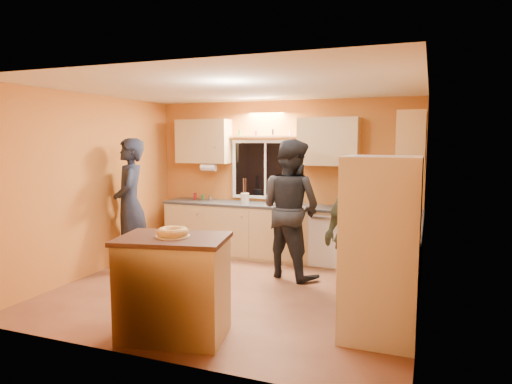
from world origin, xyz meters
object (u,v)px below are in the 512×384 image
at_px(refrigerator, 380,249).
at_px(person_right, 352,234).
at_px(person_center, 290,209).
at_px(person_left, 130,204).
at_px(island, 174,286).

distance_m(refrigerator, person_right, 0.83).
height_order(refrigerator, person_center, person_center).
bearing_deg(person_right, person_left, 104.09).
bearing_deg(refrigerator, person_center, 130.43).
height_order(person_left, person_right, person_left).
height_order(refrigerator, person_left, person_left).
xyz_separation_m(island, person_center, (0.49, 2.36, 0.47)).
height_order(island, person_center, person_center).
height_order(island, person_left, person_left).
distance_m(refrigerator, island, 2.06).
xyz_separation_m(person_center, person_right, (1.02, -0.92, -0.11)).
distance_m(island, person_center, 2.46).
bearing_deg(person_left, island, 12.08).
relative_size(refrigerator, person_right, 1.04).
distance_m(island, person_left, 2.72).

